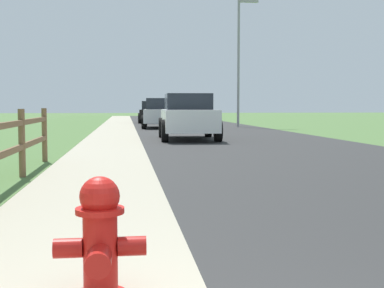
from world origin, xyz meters
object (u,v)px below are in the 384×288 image
parked_car_silver (162,113)px  fire_hydrant (100,238)px  parked_suv_white (188,116)px  parked_car_black (154,112)px  street_lamp (240,52)px

parked_car_silver → fire_hydrant: bearing=-94.9°
parked_suv_white → parked_car_silver: 9.77m
fire_hydrant → parked_car_black: parked_car_black is taller
fire_hydrant → parked_car_silver: parked_car_silver is taller
parked_car_black → fire_hydrant: bearing=-93.7°
parked_suv_white → parked_car_silver: parked_suv_white is taller
fire_hydrant → parked_suv_white: (2.37, 15.25, 0.43)m
parked_suv_white → parked_car_black: size_ratio=0.96×
parked_suv_white → street_lamp: bearing=68.3°
parked_suv_white → parked_car_black: 18.41m
parked_car_black → street_lamp: size_ratio=0.63×
fire_hydrant → parked_car_silver: (2.16, 25.02, 0.41)m
fire_hydrant → parked_car_black: size_ratio=0.17×
fire_hydrant → parked_car_silver: bearing=85.1°
parked_car_silver → parked_car_black: parked_car_silver is taller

